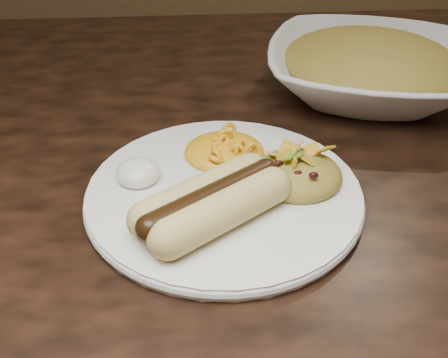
{
  "coord_description": "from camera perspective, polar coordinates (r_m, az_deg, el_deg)",
  "views": [
    {
      "loc": [
        0.09,
        -0.51,
        1.06
      ],
      "look_at": [
        0.12,
        -0.11,
        0.77
      ],
      "focal_mm": 42.0,
      "sensor_mm": 36.0,
      "label": 1
    }
  ],
  "objects": [
    {
      "name": "table",
      "position": [
        0.65,
        -11.2,
        -3.46
      ],
      "size": [
        1.6,
        0.9,
        0.75
      ],
      "color": "#321B10",
      "rests_on": "floor"
    },
    {
      "name": "plate",
      "position": [
        0.5,
        0.0,
        -1.56
      ],
      "size": [
        0.28,
        0.28,
        0.01
      ],
      "primitive_type": "cylinder",
      "rotation": [
        0.0,
        0.0,
        0.09
      ],
      "color": "white",
      "rests_on": "table"
    },
    {
      "name": "hotdog",
      "position": [
        0.45,
        -1.28,
        -2.43
      ],
      "size": [
        0.12,
        0.13,
        0.03
      ],
      "rotation": [
        0.0,
        0.0,
        0.61
      ],
      "color": "#D2BB60",
      "rests_on": "plate"
    },
    {
      "name": "mac_and_cheese",
      "position": [
        0.54,
        0.02,
        4.09
      ],
      "size": [
        0.11,
        0.1,
        0.03
      ],
      "primitive_type": "ellipsoid",
      "rotation": [
        0.0,
        0.0,
        -0.4
      ],
      "color": "yellow",
      "rests_on": "plate"
    },
    {
      "name": "sour_cream",
      "position": [
        0.51,
        -9.39,
        1.14
      ],
      "size": [
        0.05,
        0.05,
        0.03
      ],
      "primitive_type": "ellipsoid",
      "rotation": [
        0.0,
        0.0,
        0.36
      ],
      "color": "white",
      "rests_on": "plate"
    },
    {
      "name": "taco_salad",
      "position": [
        0.5,
        8.02,
        1.27
      ],
      "size": [
        0.09,
        0.08,
        0.04
      ],
      "rotation": [
        0.0,
        0.0,
        -0.15
      ],
      "color": "orange",
      "rests_on": "plate"
    },
    {
      "name": "serving_bowl",
      "position": [
        0.71,
        15.47,
        11.22
      ],
      "size": [
        0.32,
        0.32,
        0.06
      ],
      "primitive_type": "imported",
      "rotation": [
        0.0,
        0.0,
        -0.29
      ],
      "color": "silver",
      "rests_on": "table"
    },
    {
      "name": "bowl_filling",
      "position": [
        0.71,
        15.71,
        12.56
      ],
      "size": [
        0.27,
        0.27,
        0.06
      ],
      "primitive_type": "ellipsoid",
      "rotation": [
        0.0,
        0.0,
        0.24
      ],
      "color": "orange",
      "rests_on": "serving_bowl"
    }
  ]
}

